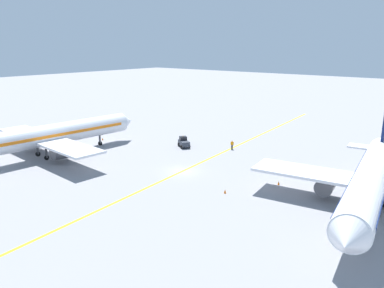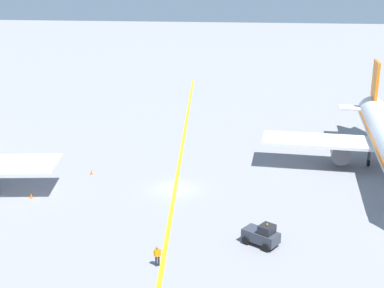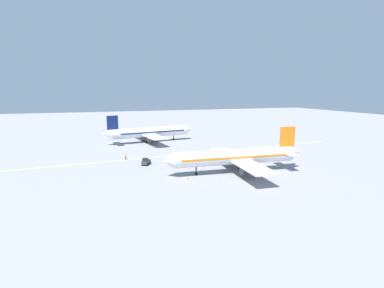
% 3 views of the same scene
% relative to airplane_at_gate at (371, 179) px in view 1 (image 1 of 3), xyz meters
% --- Properties ---
extents(ground_plane, '(400.00, 400.00, 0.00)m').
position_rel_airplane_at_gate_xyz_m(ground_plane, '(25.82, 3.43, -3.71)').
color(ground_plane, gray).
extents(apron_yellow_centreline, '(11.01, 119.57, 0.01)m').
position_rel_airplane_at_gate_xyz_m(apron_yellow_centreline, '(25.82, 3.43, -3.71)').
color(apron_yellow_centreline, yellow).
rests_on(apron_yellow_centreline, ground).
extents(airplane_at_gate, '(28.46, 35.50, 10.60)m').
position_rel_airplane_at_gate_xyz_m(airplane_at_gate, '(0.00, 0.00, 0.00)').
color(airplane_at_gate, white).
rests_on(airplane_at_gate, ground).
extents(airplane_adjacent_stand, '(28.28, 35.54, 10.60)m').
position_rel_airplane_at_gate_xyz_m(airplane_adjacent_stand, '(48.88, 11.68, 0.00)').
color(airplane_adjacent_stand, silver).
rests_on(airplane_adjacent_stand, ground).
extents(baggage_tug_dark, '(3.34, 2.90, 2.11)m').
position_rel_airplane_at_gate_xyz_m(baggage_tug_dark, '(34.86, -7.62, -2.81)').
color(baggage_tug_dark, '#333842').
rests_on(baggage_tug_dark, ground).
extents(ground_crew_worker, '(0.55, 0.33, 1.68)m').
position_rel_airplane_at_gate_xyz_m(ground_crew_worker, '(26.81, -12.00, -2.80)').
color(ground_crew_worker, '#23232D').
rests_on(ground_crew_worker, ground).
extents(traffic_cone_mid_apron, '(0.32, 0.32, 0.55)m').
position_rel_airplane_at_gate_xyz_m(traffic_cone_mid_apron, '(51.14, -1.20, -3.43)').
color(traffic_cone_mid_apron, orange).
rests_on(traffic_cone_mid_apron, ground).
extents(traffic_cone_by_wingtip, '(0.32, 0.32, 0.55)m').
position_rel_airplane_at_gate_xyz_m(traffic_cone_by_wingtip, '(15.76, 6.59, -3.43)').
color(traffic_cone_by_wingtip, orange).
rests_on(traffic_cone_by_wingtip, ground).
extents(traffic_cone_far_edge, '(0.32, 0.32, 0.55)m').
position_rel_airplane_at_gate_xyz_m(traffic_cone_far_edge, '(11.71, -0.63, -3.43)').
color(traffic_cone_far_edge, orange).
rests_on(traffic_cone_far_edge, ground).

